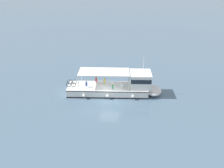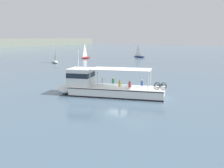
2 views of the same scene
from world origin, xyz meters
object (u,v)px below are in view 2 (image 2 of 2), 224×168
at_px(sailboat_mid_channel, 55,61).
at_px(sailboat_outer_anchorage, 139,56).
at_px(sailboat_horizon_west, 86,57).
at_px(ferry_main, 104,87).

relative_size(sailboat_mid_channel, sailboat_outer_anchorage, 1.00).
relative_size(sailboat_horizon_west, sailboat_mid_channel, 1.00).
bearing_deg(ferry_main, sailboat_mid_channel, 49.65).
height_order(sailboat_horizon_west, sailboat_mid_channel, same).
distance_m(sailboat_horizon_west, sailboat_mid_channel, 15.74).
height_order(ferry_main, sailboat_outer_anchorage, sailboat_outer_anchorage).
bearing_deg(sailboat_horizon_west, sailboat_outer_anchorage, -47.28).
bearing_deg(sailboat_horizon_west, ferry_main, -142.68).
relative_size(ferry_main, sailboat_mid_channel, 2.42).
xyz_separation_m(ferry_main, sailboat_mid_channel, (26.79, 31.53, -0.48)).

